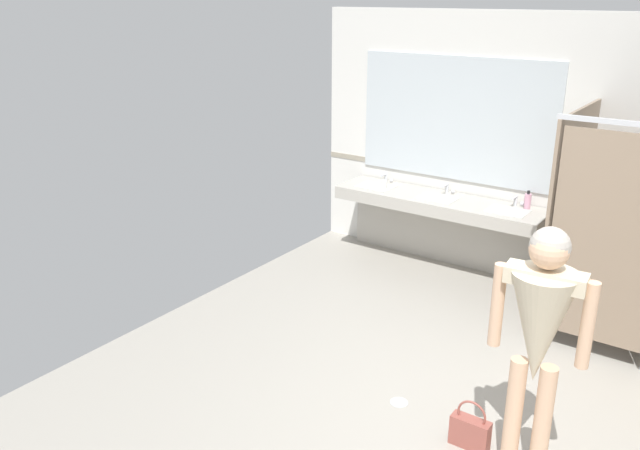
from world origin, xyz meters
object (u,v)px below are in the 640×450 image
at_px(person_standing, 540,326).
at_px(paper_cup, 384,185).
at_px(soap_dispenser, 528,201).
at_px(handbag, 470,431).

relative_size(person_standing, paper_cup, 17.59).
bearing_deg(soap_dispenser, paper_cup, -171.43).
xyz_separation_m(person_standing, handbag, (-0.40, 0.09, -0.98)).
xyz_separation_m(handbag, paper_cup, (-2.25, 2.67, 0.77)).
height_order(person_standing, handbag, person_standing).
distance_m(person_standing, paper_cup, 3.83).
bearing_deg(paper_cup, person_standing, -46.17).
bearing_deg(handbag, soap_dispenser, 102.63).
bearing_deg(handbag, person_standing, -12.59).
bearing_deg(person_standing, handbag, 167.41).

